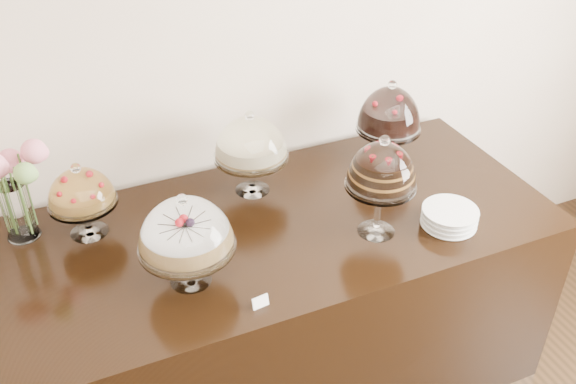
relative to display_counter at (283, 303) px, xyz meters
name	(u,v)px	position (x,y,z in m)	size (l,w,h in m)	color
wall_back	(219,36)	(-0.05, 0.55, 1.05)	(5.00, 0.04, 3.00)	beige
display_counter	(283,303)	(0.00, 0.00, 0.00)	(2.20, 1.00, 0.90)	black
cake_stand_sugar_sponge	(185,230)	(-0.44, -0.18, 0.68)	(0.34, 0.34, 0.37)	white
cake_stand_choco_layer	(382,169)	(0.32, -0.20, 0.74)	(0.27, 0.27, 0.43)	white
cake_stand_cheesecake	(251,142)	(-0.03, 0.27, 0.69)	(0.32, 0.32, 0.38)	white
cake_stand_dark_choco	(390,113)	(0.62, 0.25, 0.70)	(0.29, 0.29, 0.40)	white
cake_stand_fruit_tart	(81,191)	(-0.73, 0.25, 0.64)	(0.26, 0.26, 0.32)	white
flower_vase	(9,181)	(-0.96, 0.33, 0.71)	(0.28, 0.27, 0.44)	white
plate_stack	(449,217)	(0.60, -0.28, 0.49)	(0.22, 0.22, 0.07)	silver
price_card_left	(260,302)	(-0.26, -0.41, 0.47)	(0.06, 0.01, 0.04)	white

